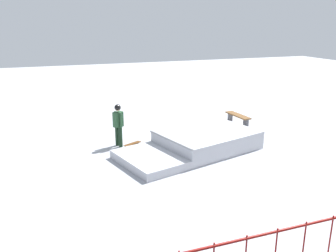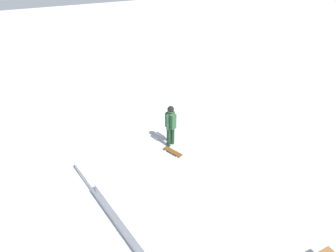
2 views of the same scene
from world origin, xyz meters
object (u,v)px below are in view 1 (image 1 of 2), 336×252
Objects in this scene: skateboard at (132,144)px; skater at (118,122)px; park_bench at (238,117)px; skate_ramp at (198,143)px.

skater is at bearing -40.17° from skateboard.
park_bench reaches higher than skateboard.
park_bench is at bearing -156.52° from skate_ramp.
skate_ramp is 3.41× the size of skater.
skate_ramp reaches higher than park_bench.
skateboard is at bearing 12.39° from park_bench.
skate_ramp is 7.34× the size of skateboard.
park_bench is (-5.59, -1.23, 0.28)m from skateboard.
skateboard is 5.73m from park_bench.
skate_ramp is at bearing 38.58° from park_bench.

